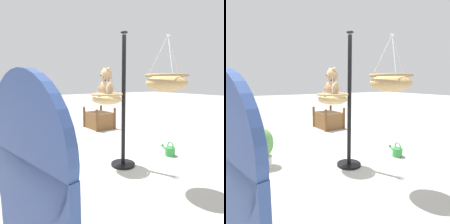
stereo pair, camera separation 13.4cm
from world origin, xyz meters
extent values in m
plane|color=#ADAAA3|center=(0.00, 0.00, 0.00)|extent=(40.00, 40.00, 0.00)
cylinder|color=black|center=(-0.20, -0.05, 1.15)|extent=(0.07, 0.07, 2.30)
cylinder|color=black|center=(-0.20, -0.05, 0.02)|extent=(0.44, 0.44, 0.04)
torus|color=black|center=(-0.20, -0.05, 2.34)|extent=(0.12, 0.12, 0.02)
ellipsoid|color=tan|center=(-0.05, 0.20, 1.22)|extent=(0.53, 0.53, 0.19)
torus|color=tan|center=(-0.05, 0.20, 1.31)|extent=(0.56, 0.56, 0.04)
ellipsoid|color=silver|center=(-0.05, 0.20, 1.24)|extent=(0.47, 0.47, 0.15)
cylinder|color=#B7B7BC|center=(0.06, 0.26, 1.52)|extent=(0.23, 0.14, 0.43)
cylinder|color=#B7B7BC|center=(-0.15, 0.26, 1.52)|extent=(0.23, 0.14, 0.43)
cylinder|color=#B7B7BC|center=(-0.05, 0.08, 1.52)|extent=(0.01, 0.26, 0.43)
torus|color=#B7B7BC|center=(-0.05, 0.20, 1.74)|extent=(0.06, 0.06, 0.01)
ellipsoid|color=tan|center=(-0.05, 0.21, 1.41)|extent=(0.26, 0.22, 0.31)
sphere|color=tan|center=(-0.05, 0.21, 1.65)|extent=(0.25, 0.25, 0.20)
ellipsoid|color=tan|center=(-0.05, 0.29, 1.63)|extent=(0.11, 0.09, 0.07)
sphere|color=black|center=(-0.05, 0.31, 1.64)|extent=(0.03, 0.03, 0.03)
sphere|color=tan|center=(-0.12, 0.21, 1.73)|extent=(0.08, 0.08, 0.08)
sphere|color=tan|center=(0.02, 0.21, 1.73)|extent=(0.08, 0.08, 0.08)
ellipsoid|color=tan|center=(-0.19, 0.24, 1.44)|extent=(0.08, 0.15, 0.20)
ellipsoid|color=tan|center=(0.09, 0.24, 1.44)|extent=(0.08, 0.15, 0.20)
ellipsoid|color=tan|center=(-0.12, 0.32, 1.29)|extent=(0.10, 0.18, 0.10)
ellipsoid|color=tan|center=(0.02, 0.32, 1.29)|extent=(0.10, 0.18, 0.10)
ellipsoid|color=tan|center=(-1.13, -0.10, 1.51)|extent=(0.55, 0.55, 0.22)
torus|color=#97794E|center=(-1.13, -0.10, 1.61)|extent=(0.58, 0.58, 0.04)
cylinder|color=#B7B7BC|center=(-1.02, -0.04, 1.87)|extent=(0.24, 0.14, 0.52)
cylinder|color=#B7B7BC|center=(-1.24, -0.04, 1.87)|extent=(0.24, 0.14, 0.52)
cylinder|color=#B7B7BC|center=(-1.13, -0.23, 1.87)|extent=(0.01, 0.27, 0.52)
torus|color=#B7B7BC|center=(-1.13, -0.10, 2.13)|extent=(0.06, 0.06, 0.01)
cube|color=brown|center=(2.70, -1.10, 0.26)|extent=(0.87, 0.73, 0.53)
cube|color=#382819|center=(2.70, -1.10, 0.50)|extent=(0.77, 0.65, 0.06)
cylinder|color=brown|center=(2.27, -0.79, 0.31)|extent=(0.08, 0.08, 0.63)
cylinder|color=brown|center=(3.09, -0.74, 0.31)|extent=(0.08, 0.08, 0.63)
cylinder|color=brown|center=(2.32, -1.47, 0.31)|extent=(0.08, 0.08, 0.63)
cylinder|color=brown|center=(3.14, -1.41, 0.31)|extent=(0.08, 0.08, 0.63)
sphere|color=brown|center=(2.27, -0.79, 0.66)|extent=(0.09, 0.09, 0.09)
sphere|color=brown|center=(3.09, -0.74, 0.66)|extent=(0.09, 0.09, 0.09)
sphere|color=brown|center=(2.32, -1.47, 0.66)|extent=(0.09, 0.09, 0.09)
sphere|color=brown|center=(3.14, -1.41, 0.66)|extent=(0.09, 0.09, 0.09)
cylinder|color=#BC6042|center=(1.68, 1.40, 0.13)|extent=(0.26, 0.26, 0.26)
torus|color=#A9573B|center=(1.68, 1.40, 0.25)|extent=(0.29, 0.29, 0.03)
cylinder|color=#382819|center=(1.68, 1.40, 0.25)|extent=(0.22, 0.22, 0.03)
ellipsoid|color=#478E38|center=(1.78, 1.38, 0.33)|extent=(0.23, 0.09, 0.14)
ellipsoid|color=#478E38|center=(1.70, 1.50, 0.33)|extent=(0.09, 0.23, 0.14)
ellipsoid|color=#478E38|center=(1.59, 1.45, 0.34)|extent=(0.22, 0.15, 0.12)
ellipsoid|color=#478E38|center=(1.60, 1.35, 0.33)|extent=(0.21, 0.15, 0.15)
ellipsoid|color=#478E38|center=(1.72, 1.32, 0.33)|extent=(0.13, 0.21, 0.17)
cylinder|color=beige|center=(0.54, 1.31, 0.09)|extent=(0.26, 0.26, 0.18)
torus|color=#BCB7AE|center=(0.54, 1.31, 0.17)|extent=(0.29, 0.29, 0.03)
cylinder|color=#382819|center=(0.54, 1.31, 0.16)|extent=(0.23, 0.23, 0.03)
ellipsoid|color=#56934C|center=(0.54, 1.31, 0.44)|extent=(0.35, 0.35, 0.53)
cylinder|color=#4C4C51|center=(0.16, 1.92, 0.09)|extent=(0.30, 0.30, 0.17)
torus|color=#444449|center=(0.16, 1.92, 0.16)|extent=(0.33, 0.33, 0.03)
cylinder|color=#382819|center=(0.16, 1.92, 0.16)|extent=(0.26, 0.26, 0.03)
sphere|color=#E0384C|center=(0.15, 1.88, 0.48)|extent=(0.07, 0.07, 0.07)
cylinder|color=#334C8C|center=(-2.24, 1.85, 1.28)|extent=(0.59, 0.21, 0.61)
cylinder|color=#338C3F|center=(-0.32, -1.16, 0.09)|extent=(0.20, 0.20, 0.18)
cylinder|color=#338C3F|center=(-0.18, -1.16, 0.11)|extent=(0.17, 0.04, 0.14)
sphere|color=#287033|center=(-0.10, -1.16, 0.16)|extent=(0.06, 0.06, 0.06)
torus|color=#338C3F|center=(-0.32, -1.16, 0.22)|extent=(0.16, 0.02, 0.16)
camera|label=1|loc=(-3.07, 1.97, 1.53)|focal=32.03mm
camera|label=2|loc=(-3.13, 1.85, 1.53)|focal=32.03mm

